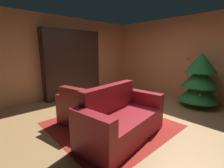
% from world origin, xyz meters
% --- Properties ---
extents(ground_plane, '(6.80, 6.80, 0.00)m').
position_xyz_m(ground_plane, '(0.00, 0.00, 0.00)').
color(ground_plane, '#AD8150').
extents(wall_back, '(5.79, 0.06, 2.65)m').
position_xyz_m(wall_back, '(0.00, 2.75, 1.32)').
color(wall_back, '#D68655').
rests_on(wall_back, ground).
extents(wall_left, '(0.06, 5.57, 2.65)m').
position_xyz_m(wall_left, '(-2.86, 0.00, 1.32)').
color(wall_left, '#D68655').
rests_on(wall_left, ground).
extents(area_rug, '(2.28, 2.30, 0.01)m').
position_xyz_m(area_rug, '(-0.14, -0.47, 0.00)').
color(area_rug, maroon).
rests_on(area_rug, ground).
extents(bookshelf_unit, '(0.34, 1.95, 2.22)m').
position_xyz_m(bookshelf_unit, '(-2.62, 0.13, 1.10)').
color(bookshelf_unit, black).
rests_on(bookshelf_unit, ground).
extents(armchair_red, '(1.13, 0.95, 0.84)m').
position_xyz_m(armchair_red, '(-0.60, -0.85, 0.30)').
color(armchair_red, maroon).
rests_on(armchair_red, ground).
extents(couch_red, '(1.04, 1.80, 0.94)m').
position_xyz_m(couch_red, '(0.34, -0.67, 0.33)').
color(couch_red, maroon).
rests_on(couch_red, ground).
extents(coffee_table, '(0.73, 0.73, 0.46)m').
position_xyz_m(coffee_table, '(-0.26, -0.41, 0.42)').
color(coffee_table, black).
rests_on(coffee_table, ground).
extents(book_stack_on_table, '(0.23, 0.17, 0.06)m').
position_xyz_m(book_stack_on_table, '(-0.28, -0.40, 0.49)').
color(book_stack_on_table, '#384584').
rests_on(book_stack_on_table, coffee_table).
extents(bottle_on_table, '(0.06, 0.06, 0.22)m').
position_xyz_m(bottle_on_table, '(-0.24, -0.61, 0.55)').
color(bottle_on_table, '#135E2D').
rests_on(bottle_on_table, coffee_table).
extents(decorated_tree, '(1.04, 1.04, 1.50)m').
position_xyz_m(decorated_tree, '(0.65, 2.11, 0.78)').
color(decorated_tree, brown).
rests_on(decorated_tree, ground).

